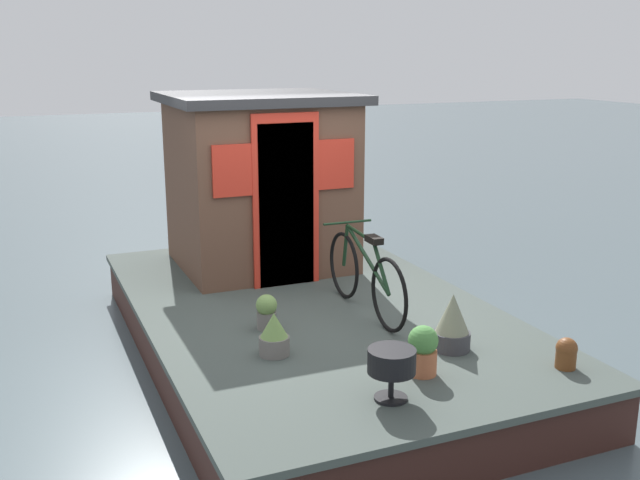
# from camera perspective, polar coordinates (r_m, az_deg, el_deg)

# --- Properties ---
(ground_plane) EXTENTS (60.00, 60.00, 0.00)m
(ground_plane) POSITION_cam_1_polar(r_m,az_deg,el_deg) (7.40, -0.61, -8.61)
(ground_plane) COLOR #4C5B60
(houseboat_deck) EXTENTS (5.29, 3.23, 0.49)m
(houseboat_deck) POSITION_cam_1_polar(r_m,az_deg,el_deg) (7.30, -0.62, -6.83)
(houseboat_deck) COLOR #424C47
(houseboat_deck) RESTS_ON ground_plane
(houseboat_cabin) EXTENTS (1.85, 2.01, 1.95)m
(houseboat_cabin) POSITION_cam_1_polar(r_m,az_deg,el_deg) (8.37, -4.64, 4.62)
(houseboat_cabin) COLOR brown
(houseboat_cabin) RESTS_ON houseboat_deck
(bicycle) EXTENTS (1.65, 0.50, 0.80)m
(bicycle) POSITION_cam_1_polar(r_m,az_deg,el_deg) (6.90, 3.50, -2.73)
(bicycle) COLOR black
(bicycle) RESTS_ON houseboat_deck
(potted_plant_fern) EXTENTS (0.23, 0.23, 0.39)m
(potted_plant_fern) POSITION_cam_1_polar(r_m,az_deg,el_deg) (5.72, 7.94, -8.39)
(potted_plant_fern) COLOR #B2603D
(potted_plant_fern) RESTS_ON houseboat_deck
(potted_plant_basil) EXTENTS (0.19, 0.19, 0.32)m
(potted_plant_basil) POSITION_cam_1_polar(r_m,az_deg,el_deg) (6.58, -4.14, -5.51)
(potted_plant_basil) COLOR slate
(potted_plant_basil) RESTS_ON houseboat_deck
(potted_plant_mint) EXTENTS (0.25, 0.25, 0.36)m
(potted_plant_mint) POSITION_cam_1_polar(r_m,az_deg,el_deg) (6.04, -3.56, -7.32)
(potted_plant_mint) COLOR slate
(potted_plant_mint) RESTS_ON houseboat_deck
(potted_plant_sage) EXTENTS (0.31, 0.31, 0.48)m
(potted_plant_sage) POSITION_cam_1_polar(r_m,az_deg,el_deg) (6.20, 10.17, -6.34)
(potted_plant_sage) COLOR #38383D
(potted_plant_sage) RESTS_ON houseboat_deck
(charcoal_grill) EXTENTS (0.34, 0.34, 0.38)m
(charcoal_grill) POSITION_cam_1_polar(r_m,az_deg,el_deg) (5.28, 5.55, -9.44)
(charcoal_grill) COLOR black
(charcoal_grill) RESTS_ON houseboat_deck
(mooring_bollard) EXTENTS (0.17, 0.17, 0.25)m
(mooring_bollard) POSITION_cam_1_polar(r_m,az_deg,el_deg) (6.11, 18.47, -8.26)
(mooring_bollard) COLOR brown
(mooring_bollard) RESTS_ON houseboat_deck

